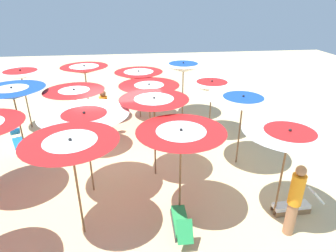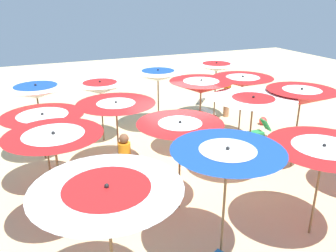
{
  "view_description": "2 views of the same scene",
  "coord_description": "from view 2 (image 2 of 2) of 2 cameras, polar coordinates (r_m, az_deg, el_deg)",
  "views": [
    {
      "loc": [
        -8.67,
        -0.42,
        5.08
      ],
      "look_at": [
        -0.76,
        -1.41,
        1.46
      ],
      "focal_mm": 30.83,
      "sensor_mm": 36.0,
      "label": 1
    },
    {
      "loc": [
        3.89,
        8.15,
        4.98
      ],
      "look_at": [
        -0.21,
        -1.47,
        0.95
      ],
      "focal_mm": 36.99,
      "sensor_mm": 36.0,
      "label": 2
    }
  ],
  "objects": [
    {
      "name": "beach_umbrella_15",
      "position": [
        11.12,
        -20.88,
        5.31
      ],
      "size": [
        2.08,
        2.08,
        2.46
      ],
      "color": "brown",
      "rests_on": "ground"
    },
    {
      "name": "beach_umbrella_6",
      "position": [
        10.74,
        5.46,
        6.44
      ],
      "size": [
        1.96,
        1.96,
        2.53
      ],
      "color": "brown",
      "rests_on": "ground"
    },
    {
      "name": "lounger_2",
      "position": [
        12.97,
        13.84,
        -1.11
      ],
      "size": [
        1.3,
        0.4,
        0.68
      ],
      "rotation": [
        0.0,
        0.0,
        6.27
      ],
      "color": "#333338",
      "rests_on": "ground"
    },
    {
      "name": "beach_umbrella_3",
      "position": [
        14.22,
        7.96,
        9.59
      ],
      "size": [
        2.1,
        2.1,
        2.41
      ],
      "color": "brown",
      "rests_on": "ground"
    },
    {
      "name": "beach_umbrella_5",
      "position": [
        9.61,
        13.79,
        3.48
      ],
      "size": [
        2.29,
        2.29,
        2.42
      ],
      "color": "brown",
      "rests_on": "ground"
    },
    {
      "name": "beach_umbrella_1",
      "position": [
        10.59,
        21.05,
        4.48
      ],
      "size": [
        1.98,
        1.98,
        2.48
      ],
      "color": "brown",
      "rests_on": "ground"
    },
    {
      "name": "lounger_1",
      "position": [
        15.18,
        6.32,
        2.63
      ],
      "size": [
        0.36,
        1.32,
        0.64
      ],
      "rotation": [
        0.0,
        0.0,
        7.89
      ],
      "color": "olive",
      "rests_on": "ground"
    },
    {
      "name": "beach_umbrella_11",
      "position": [
        12.12,
        -11.11,
        6.17
      ],
      "size": [
        1.95,
        1.95,
        2.2
      ],
      "color": "brown",
      "rests_on": "ground"
    },
    {
      "name": "beach_umbrella_8",
      "position": [
        6.31,
        9.71,
        -5.36
      ],
      "size": [
        2.07,
        2.07,
        2.44
      ],
      "color": "brown",
      "rests_on": "ground"
    },
    {
      "name": "beachgoer_1",
      "position": [
        8.66,
        -7.05,
        -6.63
      ],
      "size": [
        0.3,
        0.3,
        1.84
      ],
      "rotation": [
        0.0,
        0.0,
        3.92
      ],
      "color": "brown",
      "rests_on": "ground"
    },
    {
      "name": "beach_umbrella_12",
      "position": [
        5.11,
        -9.95,
        -11.4
      ],
      "size": [
        2.2,
        2.2,
        2.47
      ],
      "color": "brown",
      "rests_on": "ground"
    },
    {
      "name": "beach_umbrella_2",
      "position": [
        12.09,
        12.18,
        7.13
      ],
      "size": [
        2.05,
        2.05,
        2.38
      ],
      "color": "brown",
      "rests_on": "ground"
    },
    {
      "name": "beach_umbrella_4",
      "position": [
        7.68,
        24.15,
        -4.34
      ],
      "size": [
        2.28,
        2.28,
        2.17
      ],
      "color": "brown",
      "rests_on": "ground"
    },
    {
      "name": "beach_umbrella_9",
      "position": [
        7.87,
        1.99,
        -0.62
      ],
      "size": [
        1.99,
        1.99,
        2.29
      ],
      "color": "brown",
      "rests_on": "ground"
    },
    {
      "name": "beach_umbrella_14",
      "position": [
        9.35,
        -19.85,
        0.67
      ],
      "size": [
        2.07,
        2.07,
        2.16
      ],
      "color": "brown",
      "rests_on": "ground"
    },
    {
      "name": "ground",
      "position": [
        10.32,
        2.17,
        -7.9
      ],
      "size": [
        38.57,
        38.57,
        0.04
      ],
      "primitive_type": "cube",
      "color": "beige"
    },
    {
      "name": "beach_ball",
      "position": [
        14.46,
        15.39,
        0.83
      ],
      "size": [
        0.32,
        0.32,
        0.32
      ],
      "primitive_type": "sphere",
      "color": "red",
      "rests_on": "ground"
    },
    {
      "name": "beach_umbrella_13",
      "position": [
        7.15,
        -18.24,
        -2.38
      ],
      "size": [
        1.94,
        1.94,
        2.47
      ],
      "color": "brown",
      "rests_on": "ground"
    },
    {
      "name": "beach_umbrella_7",
      "position": [
        13.04,
        -1.66,
        8.32
      ],
      "size": [
        2.28,
        2.28,
        2.35
      ],
      "color": "brown",
      "rests_on": "ground"
    },
    {
      "name": "beachgoer_0",
      "position": [
        14.86,
        9.71,
        5.11
      ],
      "size": [
        0.3,
        0.3,
        1.83
      ],
      "rotation": [
        0.0,
        0.0,
        1.02
      ],
      "color": "#A3704C",
      "rests_on": "ground"
    },
    {
      "name": "beach_umbrella_10",
      "position": [
        9.91,
        -8.53,
        2.84
      ],
      "size": [
        2.25,
        2.25,
        2.14
      ],
      "color": "brown",
      "rests_on": "ground"
    }
  ]
}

